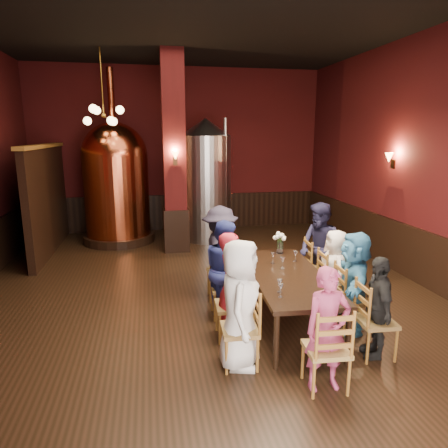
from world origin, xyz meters
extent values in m
plane|color=black|center=(0.00, 0.00, 0.00)|extent=(10.00, 10.00, 0.00)
plane|color=black|center=(0.00, 0.00, 4.50)|extent=(10.00, 10.00, 0.00)
cube|color=#430E0F|center=(0.00, 5.00, 2.25)|extent=(8.00, 0.02, 4.50)
cube|color=#430E0F|center=(0.00, -5.00, 2.25)|extent=(8.00, 0.02, 4.50)
cube|color=#430E0F|center=(4.00, 0.00, 2.25)|extent=(0.02, 10.00, 4.50)
cube|color=black|center=(3.96, 0.00, 0.50)|extent=(0.08, 9.90, 1.00)
cube|color=black|center=(0.00, 4.96, 0.50)|extent=(7.90, 0.08, 1.00)
cube|color=#430E0F|center=(-0.30, 2.80, 2.25)|extent=(0.58, 0.58, 4.50)
cube|color=black|center=(-3.20, 3.20, 1.20)|extent=(0.22, 3.50, 2.40)
cube|color=black|center=(1.00, -1.29, 0.72)|extent=(1.15, 2.46, 0.06)
cylinder|color=black|center=(0.49, -2.40, 0.34)|extent=(0.07, 0.07, 0.69)
cylinder|color=black|center=(1.36, -2.46, 0.34)|extent=(0.07, 0.07, 0.69)
cylinder|color=black|center=(0.63, -0.13, 0.34)|extent=(0.07, 0.07, 0.69)
cylinder|color=black|center=(1.51, -0.18, 0.34)|extent=(0.07, 0.07, 0.69)
imported|color=white|center=(0.09, -2.24, 0.77)|extent=(0.69, 0.87, 1.55)
imported|color=#A51C2A|center=(0.13, -1.57, 0.73)|extent=(0.51, 0.62, 1.46)
imported|color=navy|center=(0.17, -0.91, 0.74)|extent=(0.50, 0.78, 1.49)
imported|color=black|center=(0.21, -0.24, 0.79)|extent=(0.69, 1.07, 1.57)
imported|color=black|center=(1.78, -2.34, 0.64)|extent=(0.48, 0.81, 1.29)
imported|color=teal|center=(1.82, -1.67, 0.71)|extent=(0.81, 1.39, 1.43)
imported|color=white|center=(1.87, -1.02, 0.64)|extent=(0.48, 0.67, 1.29)
imported|color=#1E1C38|center=(1.91, -0.35, 0.79)|extent=(0.59, 0.85, 1.59)
imported|color=#9E345C|center=(0.90, -2.84, 0.68)|extent=(0.50, 0.33, 1.37)
cylinder|color=black|center=(-1.70, 3.87, 0.10)|extent=(1.80, 1.80, 0.20)
cylinder|color=#C0512C|center=(-1.70, 3.87, 1.20)|extent=(2.00, 2.00, 2.00)
sphere|color=#C0512C|center=(-1.70, 3.87, 2.20)|extent=(1.60, 1.60, 1.60)
cylinder|color=#C0512C|center=(-1.70, 3.87, 3.59)|extent=(0.16, 0.16, 1.30)
cylinder|color=#B2B2B7|center=(0.55, 3.70, 1.33)|extent=(1.43, 1.43, 2.66)
cone|color=#B2B2B7|center=(0.55, 3.70, 2.87)|extent=(1.28, 1.28, 0.43)
cylinder|color=#B2B2B7|center=(0.98, 3.28, 1.60)|extent=(0.09, 0.09, 2.98)
cylinder|color=white|center=(1.22, -0.30, 0.85)|extent=(0.11, 0.11, 0.19)
camera|label=1|loc=(-0.90, -6.44, 2.70)|focal=32.00mm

